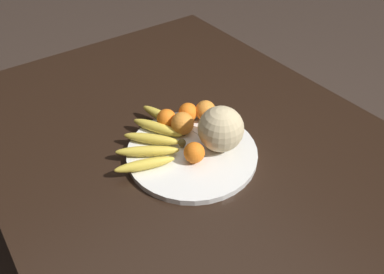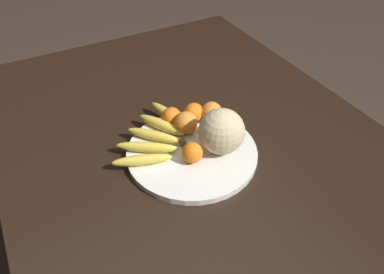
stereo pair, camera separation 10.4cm
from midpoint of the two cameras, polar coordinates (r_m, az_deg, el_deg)
kitchen_table at (r=1.14m, az=4.96°, el=-5.65°), size 1.70×1.12×0.72m
fruit_bowl at (r=1.08m, az=2.76°, el=-2.44°), size 0.38×0.38×0.02m
melon at (r=1.05m, az=7.39°, el=0.74°), size 0.13×0.13×0.13m
banana_bunch at (r=1.10m, az=-2.76°, el=0.18°), size 0.28×0.28×0.03m
orange_front_left at (r=1.17m, az=5.57°, el=3.72°), size 0.07×0.07×0.07m
orange_front_right at (r=1.12m, az=1.73°, el=2.06°), size 0.07×0.07×0.07m
orange_mid_center at (r=1.03m, az=2.95°, el=-2.54°), size 0.06×0.06×0.06m
orange_back_left at (r=1.15m, az=-0.52°, el=3.00°), size 0.06×0.06×0.06m
orange_back_right at (r=1.17m, az=2.86°, el=3.70°), size 0.06×0.06×0.06m
produce_tag at (r=1.12m, az=5.38°, el=-0.13°), size 0.10×0.04×0.00m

